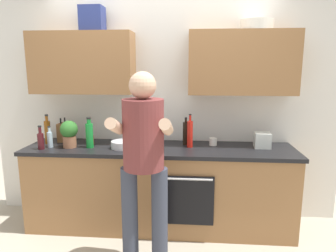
# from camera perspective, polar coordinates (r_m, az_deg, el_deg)

# --- Properties ---
(ground_plane) EXTENTS (12.00, 12.00, 0.00)m
(ground_plane) POSITION_cam_1_polar(r_m,az_deg,el_deg) (3.56, -1.54, -18.11)
(ground_plane) COLOR #B2A893
(back_wall_unit) EXTENTS (4.00, 0.38, 2.50)m
(back_wall_unit) POSITION_cam_1_polar(r_m,az_deg,el_deg) (3.39, -1.14, 6.94)
(back_wall_unit) COLOR silver
(back_wall_unit) RESTS_ON ground
(counter) EXTENTS (2.84, 0.67, 0.90)m
(counter) POSITION_cam_1_polar(r_m,az_deg,el_deg) (3.37, -1.57, -11.39)
(counter) COLOR olive
(counter) RESTS_ON ground
(person_standing) EXTENTS (0.49, 0.45, 1.70)m
(person_standing) POSITION_cam_1_polar(r_m,az_deg,el_deg) (2.54, -4.60, -5.64)
(person_standing) COLOR #383D4C
(person_standing) RESTS_ON ground
(bottle_hotsauce) EXTENTS (0.06, 0.06, 0.35)m
(bottle_hotsauce) POSITION_cam_1_polar(r_m,az_deg,el_deg) (3.20, 4.13, -1.42)
(bottle_hotsauce) COLOR red
(bottle_hotsauce) RESTS_ON counter
(bottle_wine) EXTENTS (0.06, 0.06, 0.25)m
(bottle_wine) POSITION_cam_1_polar(r_m,az_deg,el_deg) (3.39, -22.77, -2.45)
(bottle_wine) COLOR #471419
(bottle_wine) RESTS_ON counter
(bottle_soda) EXTENTS (0.08, 0.08, 0.32)m
(bottle_soda) POSITION_cam_1_polar(r_m,az_deg,el_deg) (3.28, -14.51, -1.56)
(bottle_soda) COLOR #198C33
(bottle_soda) RESTS_ON counter
(bottle_water) EXTENTS (0.06, 0.06, 0.23)m
(bottle_water) POSITION_cam_1_polar(r_m,az_deg,el_deg) (3.43, -21.27, -2.25)
(bottle_water) COLOR silver
(bottle_water) RESTS_ON counter
(bottle_syrup) EXTENTS (0.06, 0.06, 0.33)m
(bottle_syrup) POSITION_cam_1_polar(r_m,az_deg,el_deg) (3.59, -21.66, -0.97)
(bottle_syrup) COLOR #8C4C14
(bottle_syrup) RESTS_ON counter
(bottle_soy) EXTENTS (0.06, 0.06, 0.30)m
(bottle_soy) POSITION_cam_1_polar(r_m,az_deg,el_deg) (3.30, 3.34, -1.33)
(bottle_soy) COLOR black
(bottle_soy) RESTS_ON counter
(cup_ceramic) EXTENTS (0.07, 0.07, 0.10)m
(cup_ceramic) POSITION_cam_1_polar(r_m,az_deg,el_deg) (3.43, -14.28, -2.57)
(cup_ceramic) COLOR #BF4C47
(cup_ceramic) RESTS_ON counter
(cup_coffee) EXTENTS (0.08, 0.08, 0.08)m
(cup_coffee) POSITION_cam_1_polar(r_m,az_deg,el_deg) (3.32, 8.46, -2.93)
(cup_coffee) COLOR white
(cup_coffee) RESTS_ON counter
(cup_tea) EXTENTS (0.07, 0.07, 0.10)m
(cup_tea) POSITION_cam_1_polar(r_m,az_deg,el_deg) (3.41, -1.76, -2.24)
(cup_tea) COLOR #33598C
(cup_tea) RESTS_ON counter
(mixing_bowl) EXTENTS (0.23, 0.23, 0.08)m
(mixing_bowl) POSITION_cam_1_polar(r_m,az_deg,el_deg) (3.21, -8.58, -3.47)
(mixing_bowl) COLOR silver
(mixing_bowl) RESTS_ON counter
(knife_block) EXTENTS (0.10, 0.14, 0.27)m
(knife_block) POSITION_cam_1_polar(r_m,az_deg,el_deg) (3.64, -19.02, -1.11)
(knife_block) COLOR brown
(knife_block) RESTS_ON counter
(potted_herb) EXTENTS (0.18, 0.18, 0.29)m
(potted_herb) POSITION_cam_1_polar(r_m,az_deg,el_deg) (3.35, -18.05, -1.19)
(potted_herb) COLOR #9E6647
(potted_herb) RESTS_ON counter
(grocery_bag_produce) EXTENTS (0.17, 0.16, 0.16)m
(grocery_bag_produce) POSITION_cam_1_polar(r_m,az_deg,el_deg) (3.34, 17.27, -2.55)
(grocery_bag_produce) COLOR silver
(grocery_bag_produce) RESTS_ON counter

